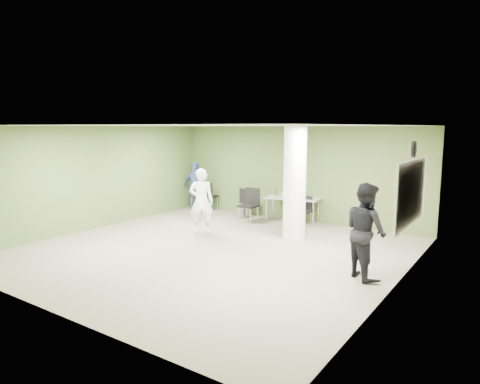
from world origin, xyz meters
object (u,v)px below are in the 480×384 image
Objects in this scene: chair_back_left at (208,194)px; woman_white at (201,201)px; man_blue at (195,186)px; man_black at (366,231)px; folding_table at (292,199)px.

woman_white reaches higher than chair_back_left.
woman_white is 3.19m from man_blue.
woman_white is at bearing 27.82° from man_black.
woman_white is (-1.36, -2.48, 0.16)m from folding_table.
man_black is at bearing 141.89° from chair_back_left.
folding_table is 1.74× the size of chair_back_left.
man_black is (4.63, -0.91, 0.03)m from woman_white.
woman_white is at bearing 115.13° from chair_back_left.
woman_white is 1.06× the size of man_blue.
man_black is at bearing 150.69° from man_blue.
man_black is at bearing -54.92° from folding_table.
folding_table reaches higher than chair_back_left.
folding_table is 3.54m from man_blue.
man_blue is (-2.17, 2.33, -0.05)m from woman_white.
man_black reaches higher than man_blue.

